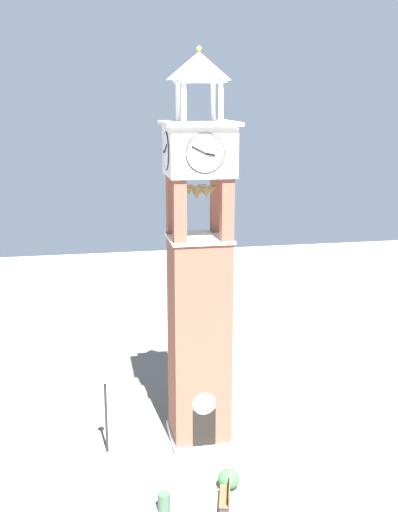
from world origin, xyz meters
TOP-DOWN VIEW (x-y plane):
  - ground at (0.00, 0.00)m, footprint 80.00×80.00m
  - clock_tower at (-0.00, -0.00)m, footprint 3.29×3.29m
  - park_bench at (0.12, -5.59)m, footprint 0.83×1.66m
  - lamp_post at (-4.57, -0.45)m, footprint 0.36×0.36m
  - trash_bin at (-2.48, -5.40)m, footprint 0.52×0.52m
  - shrub_near_entry at (0.50, -4.38)m, footprint 0.93×0.93m

SIDE VIEW (x-z plane):
  - ground at x=0.00m, z-range 0.00..0.00m
  - trash_bin at x=-2.48m, z-range 0.00..0.80m
  - shrub_near_entry at x=0.50m, z-range 0.00..0.88m
  - park_bench at x=0.12m, z-range 0.01..0.96m
  - lamp_post at x=-4.57m, z-range 0.75..4.67m
  - clock_tower at x=0.00m, z-range -1.56..17.16m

